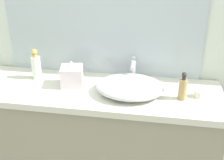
# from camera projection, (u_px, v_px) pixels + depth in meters

# --- Properties ---
(bathroom_wall_rear) EXTENTS (6.00, 0.06, 2.60)m
(bathroom_wall_rear) POSITION_uv_depth(u_px,v_px,m) (95.00, 13.00, 1.87)
(bathroom_wall_rear) COLOR silver
(bathroom_wall_rear) RESTS_ON ground
(vanity_counter) EXTENTS (1.56, 0.50, 0.89)m
(vanity_counter) POSITION_uv_depth(u_px,v_px,m) (97.00, 146.00, 1.97)
(vanity_counter) COLOR gray
(vanity_counter) RESTS_ON ground
(sink_basin) EXTENTS (0.41, 0.34, 0.09)m
(sink_basin) POSITION_uv_depth(u_px,v_px,m) (130.00, 87.00, 1.71)
(sink_basin) COLOR silver
(sink_basin) RESTS_ON vanity_counter
(faucet) EXTENTS (0.03, 0.15, 0.16)m
(faucet) POSITION_uv_depth(u_px,v_px,m) (133.00, 67.00, 1.85)
(faucet) COLOR silver
(faucet) RESTS_ON vanity_counter
(soap_dispenser) EXTENTS (0.05, 0.05, 0.17)m
(soap_dispenser) POSITION_uv_depth(u_px,v_px,m) (183.00, 88.00, 1.63)
(soap_dispenser) COLOR tan
(soap_dispenser) RESTS_ON vanity_counter
(lotion_bottle) EXTENTS (0.06, 0.06, 0.20)m
(lotion_bottle) POSITION_uv_depth(u_px,v_px,m) (36.00, 66.00, 1.88)
(lotion_bottle) COLOR silver
(lotion_bottle) RESTS_ON vanity_counter
(tissue_box) EXTENTS (0.16, 0.16, 0.17)m
(tissue_box) POSITION_uv_depth(u_px,v_px,m) (72.00, 75.00, 1.79)
(tissue_box) COLOR silver
(tissue_box) RESTS_ON vanity_counter
(candle_jar) EXTENTS (0.06, 0.06, 0.04)m
(candle_jar) POSITION_uv_depth(u_px,v_px,m) (199.00, 94.00, 1.68)
(candle_jar) COLOR silver
(candle_jar) RESTS_ON vanity_counter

